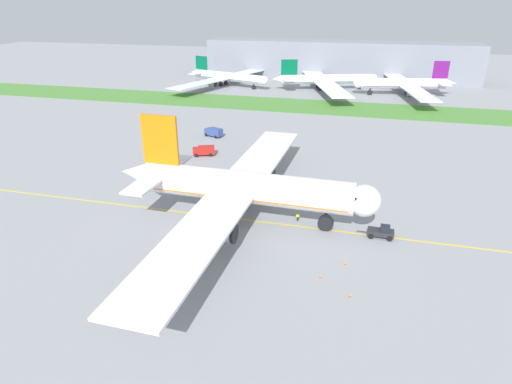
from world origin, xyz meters
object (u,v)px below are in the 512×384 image
parked_airliner_far_right (405,84)px  airliner_foreground (242,188)px  ground_crew_wingwalker_port (203,200)px  service_truck_fuel_bowser (204,150)px  parked_airliner_far_centre (325,79)px  traffic_cone_port_wing (320,276)px  traffic_cone_starboard_wing (350,295)px  pushback_tug (381,232)px  ground_crew_wingwalker_starboard (298,216)px  parked_airliner_far_left (227,77)px  ground_crew_marshaller_front (161,244)px  service_truck_baggage_loader (214,132)px  traffic_cone_near_nose (345,263)px

parked_airliner_far_right → airliner_foreground: bearing=-105.0°
airliner_foreground → ground_crew_wingwalker_port: bearing=157.9°
service_truck_fuel_bowser → parked_airliner_far_centre: 99.99m
traffic_cone_port_wing → traffic_cone_starboard_wing: 5.67m
traffic_cone_starboard_wing → service_truck_fuel_bowser: service_truck_fuel_bowser is taller
pushback_tug → ground_crew_wingwalker_port: (-34.06, 4.30, 0.02)m
airliner_foreground → ground_crew_wingwalker_starboard: (9.94, 1.79, -5.25)m
parked_airliner_far_right → pushback_tug: bearing=-94.1°
airliner_foreground → parked_airliner_far_right: 130.07m
parked_airliner_far_left → parked_airliner_far_right: parked_airliner_far_right is taller
traffic_cone_starboard_wing → service_truck_fuel_bowser: bearing=128.8°
ground_crew_wingwalker_port → ground_crew_marshaller_front: bearing=-91.0°
ground_crew_wingwalker_port → parked_airliner_far_left: parked_airliner_far_left is taller
pushback_tug → ground_crew_marshaller_front: pushback_tug is taller
ground_crew_wingwalker_starboard → service_truck_baggage_loader: 57.19m
ground_crew_wingwalker_port → parked_airliner_far_centre: size_ratio=0.02×
ground_crew_marshaller_front → traffic_cone_near_nose: bearing=6.2°
ground_crew_wingwalker_starboard → parked_airliner_far_centre: bearing=94.4°
ground_crew_marshaller_front → traffic_cone_starboard_wing: ground_crew_marshaller_front is taller
ground_crew_wingwalker_port → parked_airliner_far_right: parked_airliner_far_right is taller
parked_airliner_far_centre → ground_crew_wingwalker_port: bearing=-94.2°
pushback_tug → airliner_foreground: bearing=178.8°
ground_crew_wingwalker_port → pushback_tug: bearing=-7.2°
airliner_foreground → pushback_tug: airliner_foreground is taller
airliner_foreground → traffic_cone_starboard_wing: size_ratio=129.61×
pushback_tug → parked_airliner_far_right: (8.94, 126.15, 3.77)m
parked_airliner_far_centre → service_truck_baggage_loader: bearing=-105.9°
service_truck_baggage_loader → parked_airliner_far_left: bearing=105.4°
service_truck_baggage_loader → parked_airliner_far_right: 95.86m
parked_airliner_far_left → parked_airliner_far_centre: 44.88m
traffic_cone_port_wing → parked_airliner_far_right: 141.90m
traffic_cone_near_nose → parked_airliner_far_centre: (-19.46, 140.34, 4.20)m
service_truck_baggage_loader → parked_airliner_far_right: bearing=53.7°
ground_crew_wingwalker_starboard → traffic_cone_starboard_wing: size_ratio=2.86×
pushback_tug → parked_airliner_far_right: bearing=85.9°
ground_crew_wingwalker_starboard → parked_airliner_far_left: (-54.75, 125.30, 3.25)m
traffic_cone_port_wing → service_truck_baggage_loader: service_truck_baggage_loader is taller
service_truck_fuel_bowser → traffic_cone_near_nose: bearing=-47.2°
traffic_cone_near_nose → service_truck_baggage_loader: service_truck_baggage_loader is taller
ground_crew_wingwalker_starboard → traffic_cone_port_wing: (6.23, -16.90, -0.73)m
airliner_foreground → ground_crew_wingwalker_starboard: 11.38m
traffic_cone_starboard_wing → parked_airliner_far_right: parked_airliner_far_right is taller
airliner_foreground → traffic_cone_port_wing: size_ratio=129.61×
traffic_cone_port_wing → parked_airliner_far_centre: parked_airliner_far_centre is taller
ground_crew_marshaller_front → service_truck_fuel_bowser: size_ratio=0.29×
airliner_foreground → service_truck_fuel_bowser: 37.63m
airliner_foreground → traffic_cone_port_wing: airliner_foreground is taller
ground_crew_wingwalker_starboard → service_truck_baggage_loader: service_truck_baggage_loader is taller
ground_crew_marshaller_front → parked_airliner_far_left: (-35.18, 140.96, 3.21)m
ground_crew_wingwalker_starboard → airliner_foreground: bearing=-169.8°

